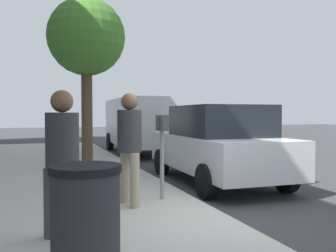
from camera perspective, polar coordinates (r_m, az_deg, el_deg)
name	(u,v)px	position (r m, az deg, el deg)	size (l,w,h in m)	color
ground_plane	(222,222)	(5.48, 8.61, -14.86)	(80.00, 80.00, 0.00)	#38383A
parking_meter	(162,139)	(6.01, -0.95, -2.02)	(0.36, 0.12, 1.41)	gray
pedestrian_at_meter	(129,139)	(5.64, -6.13, -2.14)	(0.53, 0.38, 1.75)	tan
pedestrian_bystander	(62,153)	(4.22, -16.39, -4.14)	(0.41, 0.41, 1.70)	#47474C
parked_sedan_near	(217,144)	(8.32, 7.77, -2.82)	(4.46, 2.08, 1.77)	silver
parked_van_far	(140,122)	(14.46, -4.46, 0.61)	(5.27, 2.26, 2.18)	silver
street_tree	(86,39)	(11.04, -12.81, 13.33)	(2.25, 2.25, 4.81)	brown
trash_bin	(86,226)	(3.13, -12.89, -15.21)	(0.59, 0.59, 1.01)	#2D2D33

